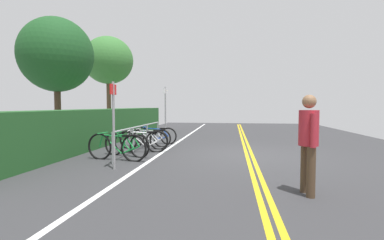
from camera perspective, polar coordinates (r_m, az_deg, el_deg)
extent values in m
cube|color=#353538|center=(8.77, 11.57, -7.12)|extent=(31.27, 12.21, 0.05)
cube|color=gold|center=(8.77, 12.09, -6.95)|extent=(28.14, 0.10, 0.00)
cube|color=gold|center=(8.76, 11.04, -6.95)|extent=(28.14, 0.10, 0.00)
cube|color=white|center=(9.02, -6.13, -6.62)|extent=(28.14, 0.12, 0.00)
cylinder|color=#9EA0A5|center=(7.47, -15.81, -5.55)|extent=(0.05, 0.05, 0.82)
cylinder|color=#9EA0A5|center=(8.81, -11.95, -4.22)|extent=(0.05, 0.05, 0.82)
cylinder|color=#9EA0A5|center=(10.18, -9.12, -3.24)|extent=(0.05, 0.05, 0.82)
cylinder|color=#9EA0A5|center=(11.58, -6.98, -2.48)|extent=(0.05, 0.05, 0.82)
cylinder|color=#9EA0A5|center=(9.46, -10.46, -1.23)|extent=(4.37, 0.04, 0.04)
torus|color=black|center=(8.27, -18.24, -5.16)|extent=(0.18, 0.76, 0.76)
torus|color=black|center=(7.70, -11.73, -5.67)|extent=(0.18, 0.76, 0.76)
cylinder|color=#198C38|center=(8.03, -15.92, -4.72)|extent=(0.14, 0.61, 0.52)
cylinder|color=#198C38|center=(7.97, -15.52, -3.12)|extent=(0.16, 0.73, 0.07)
cylinder|color=#198C38|center=(7.84, -13.69, -5.01)|extent=(0.06, 0.18, 0.47)
cylinder|color=#198C38|center=(7.80, -12.93, -6.16)|extent=(0.10, 0.39, 0.19)
cylinder|color=#198C38|center=(7.73, -12.51, -4.51)|extent=(0.08, 0.27, 0.32)
cylinder|color=#198C38|center=(8.22, -17.96, -4.02)|extent=(0.06, 0.15, 0.35)
cube|color=black|center=(7.77, -13.27, -3.14)|extent=(0.11, 0.21, 0.05)
cylinder|color=#198C38|center=(8.16, -17.67, -2.53)|extent=(0.46, 0.10, 0.03)
torus|color=black|center=(8.87, -15.60, -4.76)|extent=(0.28, 0.69, 0.71)
torus|color=black|center=(8.24, -10.62, -5.28)|extent=(0.28, 0.69, 0.71)
cylinder|color=#198C38|center=(8.62, -13.82, -4.41)|extent=(0.22, 0.54, 0.48)
cylinder|color=#198C38|center=(8.55, -13.52, -3.04)|extent=(0.25, 0.64, 0.07)
cylinder|color=#198C38|center=(8.41, -12.12, -4.69)|extent=(0.09, 0.16, 0.43)
cylinder|color=#198C38|center=(8.36, -11.54, -5.69)|extent=(0.15, 0.35, 0.18)
cylinder|color=#198C38|center=(8.29, -11.21, -4.27)|extent=(0.11, 0.24, 0.30)
cylinder|color=#198C38|center=(8.82, -15.38, -3.79)|extent=(0.08, 0.14, 0.32)
cube|color=black|center=(8.34, -11.80, -3.07)|extent=(0.14, 0.22, 0.05)
cylinder|color=#198C38|center=(8.76, -15.17, -2.48)|extent=(0.44, 0.18, 0.03)
torus|color=black|center=(9.21, -13.32, -4.39)|extent=(0.22, 0.72, 0.73)
torus|color=black|center=(9.12, -7.16, -4.40)|extent=(0.22, 0.72, 0.73)
cylinder|color=white|center=(9.15, -11.03, -3.88)|extent=(0.17, 0.56, 0.50)
cylinder|color=white|center=(9.12, -10.64, -2.52)|extent=(0.19, 0.66, 0.07)
cylinder|color=white|center=(9.13, -8.93, -3.99)|extent=(0.07, 0.17, 0.45)
cylinder|color=white|center=(9.14, -8.24, -4.87)|extent=(0.12, 0.36, 0.18)
cylinder|color=white|center=(9.11, -7.85, -3.51)|extent=(0.09, 0.25, 0.31)
cylinder|color=white|center=(9.18, -13.03, -3.41)|extent=(0.07, 0.14, 0.33)
cube|color=black|center=(9.10, -8.54, -2.43)|extent=(0.12, 0.21, 0.05)
cylinder|color=white|center=(9.15, -12.74, -2.10)|extent=(0.45, 0.14, 0.03)
torus|color=black|center=(10.06, -12.74, -3.95)|extent=(0.07, 0.67, 0.67)
torus|color=black|center=(9.69, -6.73, -4.15)|extent=(0.07, 0.67, 0.67)
cylinder|color=silver|center=(9.90, -10.54, -3.59)|extent=(0.05, 0.62, 0.46)
cylinder|color=silver|center=(9.86, -10.16, -2.46)|extent=(0.06, 0.75, 0.07)
cylinder|color=silver|center=(9.78, -8.49, -3.74)|extent=(0.04, 0.18, 0.41)
cylinder|color=silver|center=(9.76, -7.81, -4.52)|extent=(0.05, 0.40, 0.17)
cylinder|color=silver|center=(9.71, -7.42, -3.37)|extent=(0.04, 0.27, 0.28)
cylinder|color=silver|center=(10.02, -12.46, -3.13)|extent=(0.04, 0.14, 0.30)
cube|color=black|center=(9.73, -8.10, -2.42)|extent=(0.09, 0.20, 0.05)
cylinder|color=silver|center=(9.98, -12.18, -2.03)|extent=(0.46, 0.04, 0.03)
torus|color=black|center=(10.58, -11.35, -3.59)|extent=(0.08, 0.67, 0.67)
torus|color=black|center=(10.26, -6.08, -3.75)|extent=(0.08, 0.67, 0.67)
cylinder|color=silver|center=(10.44, -9.42, -3.24)|extent=(0.06, 0.58, 0.46)
cylinder|color=silver|center=(10.40, -9.08, -2.16)|extent=(0.06, 0.69, 0.07)
cylinder|color=silver|center=(10.33, -7.62, -3.37)|extent=(0.04, 0.17, 0.41)
cylinder|color=silver|center=(10.32, -7.02, -4.11)|extent=(0.05, 0.37, 0.17)
cylinder|color=silver|center=(10.27, -6.68, -3.02)|extent=(0.04, 0.25, 0.28)
cylinder|color=silver|center=(10.55, -11.10, -2.81)|extent=(0.04, 0.14, 0.30)
cube|color=black|center=(10.29, -7.28, -2.12)|extent=(0.09, 0.20, 0.05)
cylinder|color=silver|center=(10.51, -10.86, -1.76)|extent=(0.46, 0.04, 0.03)
torus|color=black|center=(11.35, -10.03, -3.11)|extent=(0.11, 0.68, 0.68)
torus|color=black|center=(10.97, -4.82, -3.28)|extent=(0.11, 0.68, 0.68)
cylinder|color=#1947B7|center=(11.19, -8.12, -2.78)|extent=(0.09, 0.62, 0.46)
cylinder|color=#1947B7|center=(11.14, -7.79, -1.76)|extent=(0.10, 0.74, 0.07)
cylinder|color=#1947B7|center=(11.06, -6.34, -2.92)|extent=(0.05, 0.18, 0.42)
cylinder|color=#1947B7|center=(11.04, -5.76, -3.62)|extent=(0.07, 0.39, 0.17)
cylinder|color=#1947B7|center=(10.99, -5.42, -2.58)|extent=(0.06, 0.27, 0.29)
cylinder|color=#1947B7|center=(11.31, -9.79, -2.38)|extent=(0.05, 0.14, 0.31)
cube|color=black|center=(11.02, -6.01, -1.73)|extent=(0.10, 0.21, 0.05)
cylinder|color=#1947B7|center=(11.27, -9.54, -1.39)|extent=(0.46, 0.07, 0.03)
cylinder|color=#4C3826|center=(5.27, 21.91, -9.10)|extent=(0.14, 0.14, 0.83)
cylinder|color=#4C3826|center=(5.02, 23.02, -9.73)|extent=(0.14, 0.14, 0.83)
cylinder|color=#B22633|center=(5.04, 22.61, -1.49)|extent=(0.32, 0.32, 0.59)
sphere|color=#8C6647|center=(5.03, 22.71, 3.48)|extent=(0.23, 0.23, 0.23)
cylinder|color=#B22633|center=(5.23, 21.83, -1.61)|extent=(0.09, 0.09, 0.55)
cylinder|color=#B22633|center=(4.86, 23.44, -1.98)|extent=(0.09, 0.09, 0.55)
cylinder|color=gray|center=(6.80, -15.63, -1.14)|extent=(0.06, 0.06, 2.05)
cube|color=red|center=(6.79, -15.73, 6.01)|extent=(0.36, 0.06, 0.24)
cylinder|color=gray|center=(12.52, -5.41, 1.38)|extent=(0.06, 0.06, 2.32)
cube|color=white|center=(12.53, -5.43, 5.88)|extent=(0.36, 0.08, 0.24)
cube|color=#235626|center=(11.66, -17.98, -1.23)|extent=(13.37, 1.11, 1.36)
cylinder|color=#473323|center=(11.77, -25.56, 0.61)|extent=(0.23, 0.23, 2.16)
ellipsoid|color=#1C4C21|center=(11.91, -25.81, 11.83)|extent=(2.68, 2.68, 2.76)
cylinder|color=brown|center=(15.78, -16.51, 2.44)|extent=(0.23, 0.23, 2.79)
ellipsoid|color=#387533|center=(15.96, -16.64, 11.54)|extent=(2.63, 2.63, 2.51)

